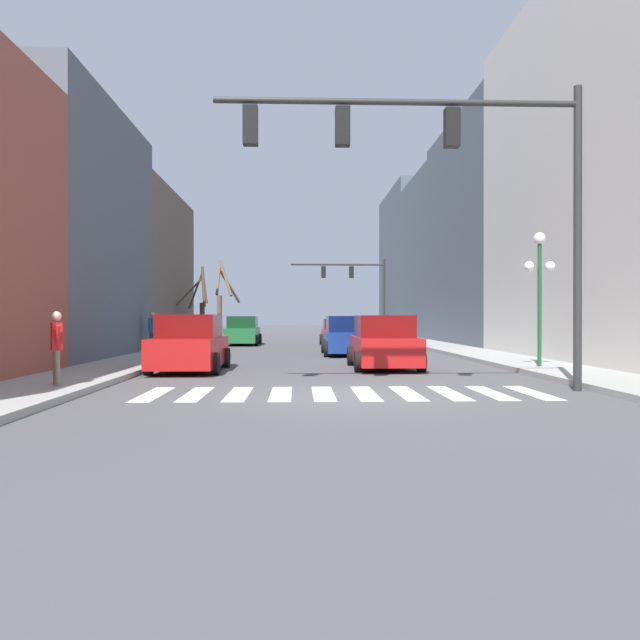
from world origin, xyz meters
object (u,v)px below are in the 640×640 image
Objects in this scene: car_parked_left_far at (366,329)px; pedestrian_on_right_sidewalk at (152,328)px; car_parked_right_near at (243,332)px; traffic_signal_near at (445,161)px; traffic_signal_far at (356,281)px; street_tree_right_far at (222,301)px; car_at_intersection at (338,333)px; car_parked_right_mid at (384,344)px; street_tree_right_mid at (201,308)px; car_parked_right_far at (190,345)px; car_driving_away_lane at (348,337)px; pedestrian_crossing_street at (56,341)px; street_lamp_right_corner at (540,271)px.

pedestrian_on_right_sidewalk is at bearing 150.67° from car_parked_left_far.
car_parked_left_far is (8.57, 11.12, -0.07)m from car_parked_right_near.
traffic_signal_near is at bearing 45.61° from pedestrian_on_right_sidewalk.
street_tree_right_far is at bearing 172.11° from traffic_signal_far.
car_at_intersection is at bearing 166.09° from car_parked_left_far.
traffic_signal_far reaches higher than car_parked_right_mid.
traffic_signal_near is at bearing 176.62° from car_parked_left_far.
street_tree_right_mid is (0.88, 7.93, 0.98)m from pedestrian_on_right_sidewalk.
car_parked_left_far is at bearing 161.73° from pedestrian_on_right_sidewalk.
car_at_intersection is at bearing -17.92° from car_parked_right_far.
traffic_signal_far is (0.94, 31.14, -0.79)m from traffic_signal_near.
car_parked_right_mid is at bearing 94.64° from traffic_signal_near.
pedestrian_crossing_street is (-7.40, -13.26, 0.31)m from car_driving_away_lane.
street_tree_right_far reaches higher than car_driving_away_lane.
car_parked_right_mid is at bearing 60.56° from pedestrian_on_right_sidewalk.
car_parked_right_far is at bearing -106.12° from traffic_signal_far.
car_at_intersection is 12.27m from pedestrian_on_right_sidewalk.
traffic_signal_near reaches higher than car_driving_away_lane.
street_lamp_right_corner is 21.45m from car_parked_right_near.
car_parked_right_far is at bearing -48.00° from pedestrian_crossing_street.
car_parked_right_mid reaches higher than car_at_intersection.
pedestrian_on_right_sidewalk is (-13.66, 8.92, -1.86)m from street_lamp_right_corner.
traffic_signal_near is 1.40× the size of street_tree_right_far.
car_parked_right_near reaches higher than car_at_intersection.
pedestrian_on_right_sidewalk is at bearing 146.85° from street_lamp_right_corner.
traffic_signal_near is 1.89× the size of car_parked_left_far.
traffic_signal_far is 1.68× the size of street_lamp_right_corner.
car_parked_right_near is at bearing 0.07° from car_parked_right_far.
street_tree_right_mid is at bearing -136.14° from traffic_signal_far.
traffic_signal_far is at bearing 43.86° from street_tree_right_mid.
traffic_signal_near is at bearing -175.36° from car_parked_right_mid.
street_tree_right_mid is at bearing 95.57° from car_at_intersection.
car_parked_right_mid is 2.64× the size of pedestrian_crossing_street.
car_parked_right_far is at bearing 146.01° from car_driving_away_lane.
traffic_signal_near is 1.90× the size of car_parked_right_mid.
pedestrian_crossing_street is (-1.96, -23.33, 0.31)m from car_parked_right_near.
traffic_signal_near reaches higher than street_tree_right_far.
pedestrian_on_right_sidewalk is 0.30× the size of street_tree_right_far.
car_driving_away_lane and car_parked_right_mid have the same top height.
pedestrian_on_right_sidewalk is (-9.60, 13.93, -3.88)m from traffic_signal_near.
car_parked_right_far is at bearing -85.05° from street_tree_right_far.
street_tree_right_far is (-9.78, 1.36, -1.42)m from traffic_signal_far.
car_driving_away_lane is (-5.14, 8.45, -2.23)m from street_lamp_right_corner.
traffic_signal_far is at bearing -44.45° from car_parked_right_near.
traffic_signal_far is 1.62× the size of car_at_intersection.
pedestrian_on_right_sidewalk is at bearing -92.34° from street_tree_right_far.
car_at_intersection is at bearing 5.57° from street_tree_right_mid.
car_parked_left_far is at bearing -5.11° from car_parked_right_mid.
street_tree_right_mid reaches higher than car_parked_right_far.
pedestrian_on_right_sidewalk is at bearing -121.48° from traffic_signal_far.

